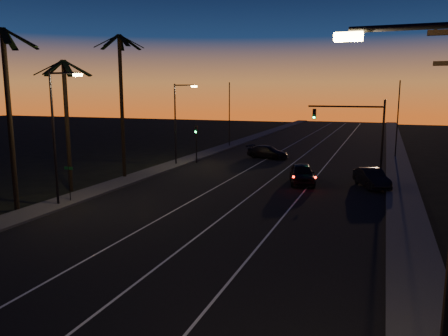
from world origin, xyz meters
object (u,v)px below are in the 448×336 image
at_px(signal_mast, 357,123).
at_px(cross_car, 268,152).
at_px(lead_car, 302,174).
at_px(right_car, 372,178).

xyz_separation_m(signal_mast, cross_car, (-10.22, 6.10, -4.05)).
distance_m(signal_mast, lead_car, 8.84).
bearing_deg(signal_mast, cross_car, 149.16).
relative_size(lead_car, cross_car, 1.09).
relative_size(lead_car, right_car, 1.18).
bearing_deg(cross_car, signal_mast, -30.84).
bearing_deg(signal_mast, right_car, -75.11).
bearing_deg(right_car, lead_car, -175.48).
xyz_separation_m(lead_car, cross_car, (-6.36, 13.01, -0.12)).
height_order(right_car, cross_car, right_car).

